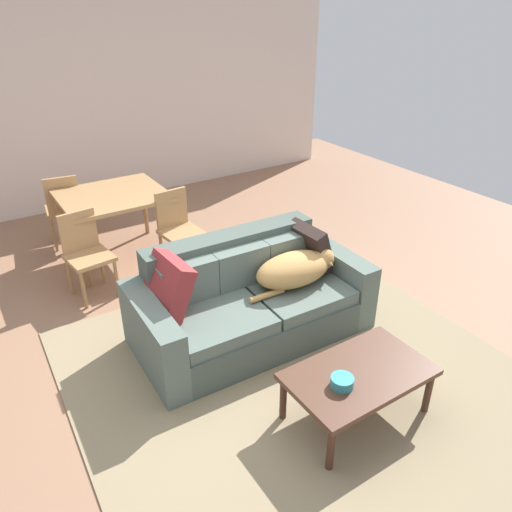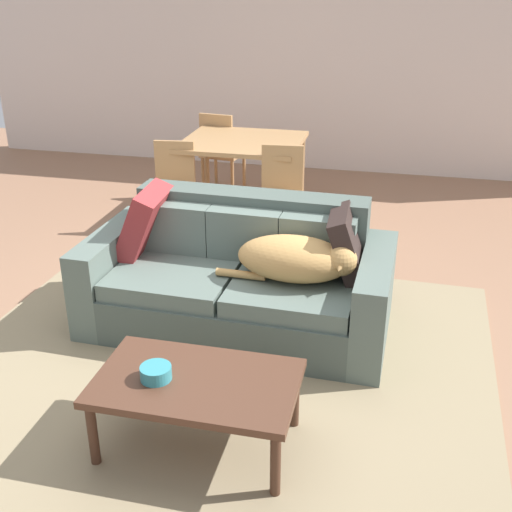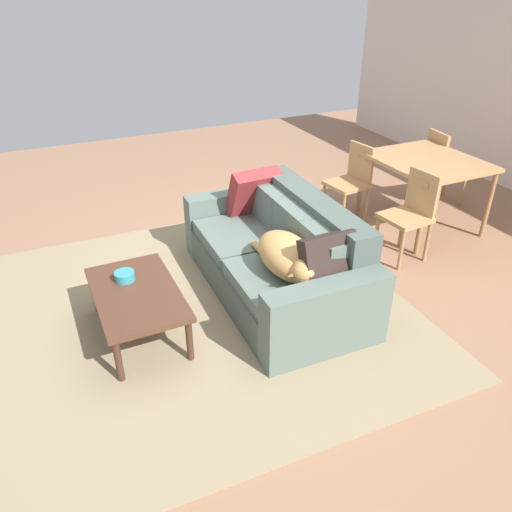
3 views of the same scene
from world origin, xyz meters
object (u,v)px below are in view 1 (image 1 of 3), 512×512
at_px(dining_chair_near_left, 86,251).
at_px(throw_pillow_by_right_arm, 311,247).
at_px(dining_table, 113,201).
at_px(dining_chair_far_left, 64,207).
at_px(bowl_on_coffee_table, 342,382).
at_px(throw_pillow_by_left_arm, 167,287).
at_px(dog_on_left_cushion, 296,269).
at_px(coffee_table, 359,377).
at_px(dining_chair_near_right, 178,226).
at_px(couch, 248,301).

bearing_deg(dining_chair_near_left, throw_pillow_by_right_arm, -46.36).
xyz_separation_m(dining_table, dining_chair_far_left, (-0.40, 0.63, -0.20)).
relative_size(bowl_on_coffee_table, dining_chair_near_left, 0.18).
height_order(bowl_on_coffee_table, dining_table, dining_table).
height_order(throw_pillow_by_left_arm, dining_chair_far_left, throw_pillow_by_left_arm).
xyz_separation_m(dog_on_left_cushion, dining_table, (-0.89, 2.13, 0.12)).
xyz_separation_m(throw_pillow_by_right_arm, coffee_table, (-0.60, -1.30, -0.28)).
relative_size(bowl_on_coffee_table, dining_chair_near_right, 0.18).
bearing_deg(bowl_on_coffee_table, couch, 86.02).
xyz_separation_m(couch, dining_table, (-0.48, 1.99, 0.38)).
height_order(dog_on_left_cushion, throw_pillow_by_left_arm, throw_pillow_by_left_arm).
height_order(dog_on_left_cushion, dining_chair_near_right, dining_chair_near_right).
height_order(dining_table, dining_chair_near_right, dining_chair_near_right).
height_order(couch, bowl_on_coffee_table, couch).
distance_m(couch, dining_table, 2.08).
height_order(throw_pillow_by_left_arm, bowl_on_coffee_table, throw_pillow_by_left_arm).
bearing_deg(coffee_table, couch, 94.64).
height_order(dining_table, dining_chair_far_left, dining_chair_far_left).
distance_m(dining_table, dining_chair_far_left, 0.77).
distance_m(bowl_on_coffee_table, dining_chair_far_left, 4.00).
height_order(throw_pillow_by_right_arm, dining_table, throw_pillow_by_right_arm).
bearing_deg(dining_chair_far_left, dining_chair_near_left, 92.76).
bearing_deg(dining_table, coffee_table, -79.79).
relative_size(dog_on_left_cushion, dining_table, 0.80).
bearing_deg(throw_pillow_by_right_arm, coffee_table, -114.79).
distance_m(dog_on_left_cushion, bowl_on_coffee_table, 1.27).
relative_size(throw_pillow_by_left_arm, throw_pillow_by_right_arm, 1.08).
relative_size(dog_on_left_cushion, dining_chair_near_right, 1.02).
xyz_separation_m(bowl_on_coffee_table, dining_chair_near_right, (0.09, 2.71, 0.05)).
bearing_deg(throw_pillow_by_right_arm, dog_on_left_cushion, -149.25).
bearing_deg(dining_chair_near_left, coffee_table, -75.17).
xyz_separation_m(throw_pillow_by_right_arm, dining_chair_far_left, (-1.59, 2.58, -0.14)).
relative_size(throw_pillow_by_right_arm, dining_chair_near_left, 0.52).
xyz_separation_m(dog_on_left_cushion, throw_pillow_by_right_arm, (0.30, 0.18, 0.05)).
xyz_separation_m(dining_chair_near_left, dining_chair_far_left, (0.10, 1.21, 0.02)).
height_order(coffee_table, dining_chair_far_left, dining_chair_far_left).
bearing_deg(dog_on_left_cushion, dining_chair_near_right, 106.43).
bearing_deg(dining_chair_near_left, couch, -62.41).
xyz_separation_m(throw_pillow_by_left_arm, dining_chair_far_left, (-0.18, 2.54, -0.16)).
height_order(dining_chair_near_right, dining_chair_far_left, dining_chair_far_left).
relative_size(dog_on_left_cushion, dining_chair_near_left, 1.05).
distance_m(throw_pillow_by_right_arm, dining_chair_far_left, 3.04).
bearing_deg(couch, dining_chair_far_left, 110.38).
relative_size(dining_chair_near_left, dining_chair_near_right, 0.98).
bearing_deg(dining_chair_near_right, dining_table, 124.77).
xyz_separation_m(dog_on_left_cushion, throw_pillow_by_left_arm, (-1.11, 0.22, 0.07)).
relative_size(throw_pillow_by_left_arm, coffee_table, 0.47).
bearing_deg(throw_pillow_by_right_arm, couch, -176.86).
xyz_separation_m(coffee_table, dining_table, (-0.59, 3.26, 0.34)).
bearing_deg(dining_chair_near_left, dog_on_left_cushion, -55.37).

